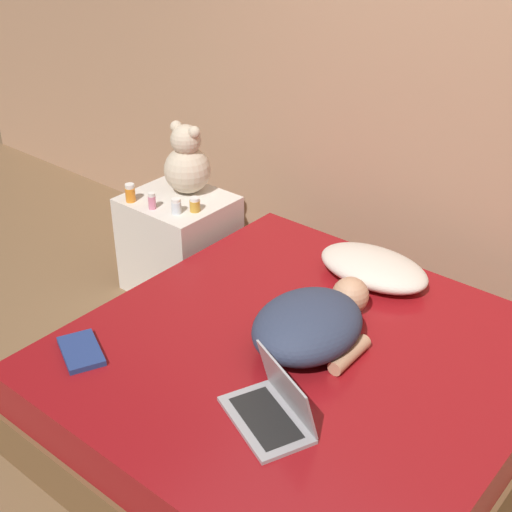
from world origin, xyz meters
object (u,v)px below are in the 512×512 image
(bottle_clear, at_px, (176,206))
(pillow, at_px, (373,267))
(laptop, at_px, (273,408))
(bottle_pink, at_px, (152,201))
(bottle_orange, at_px, (130,193))
(teddy_bear, at_px, (187,163))
(bottle_amber, at_px, (195,205))
(person_lying, at_px, (313,323))
(book, at_px, (81,351))

(bottle_clear, bearing_deg, pillow, 14.25)
(laptop, xyz_separation_m, bottle_pink, (-1.38, 0.73, 0.11))
(laptop, xyz_separation_m, bottle_orange, (-1.54, 0.71, 0.12))
(teddy_bear, xyz_separation_m, bottle_amber, (0.20, -0.15, -0.13))
(teddy_bear, bearing_deg, pillow, 1.51)
(pillow, bearing_deg, bottle_clear, -165.75)
(laptop, relative_size, bottle_clear, 5.03)
(laptop, xyz_separation_m, bottle_amber, (-1.19, 0.85, 0.11))
(pillow, bearing_deg, bottle_amber, -169.34)
(laptop, bearing_deg, bottle_orange, 178.40)
(laptop, relative_size, bottle_orange, 4.15)
(person_lying, distance_m, bottle_pink, 1.26)
(bottle_amber, bearing_deg, laptop, -35.41)
(bottle_clear, bearing_deg, bottle_amber, 53.88)
(laptop, xyz_separation_m, book, (-0.82, -0.20, -0.04))
(person_lying, bearing_deg, book, -137.96)
(bottle_amber, bearing_deg, teddy_bear, 142.51)
(bottle_clear, height_order, bottle_orange, bottle_orange)
(person_lying, xyz_separation_m, bottle_pink, (-1.23, 0.28, 0.06))
(bottle_clear, bearing_deg, teddy_bear, 121.51)
(book, bearing_deg, pillow, 64.08)
(bottle_orange, bearing_deg, teddy_bear, 62.53)
(pillow, height_order, bottle_amber, bottle_amber)
(book, bearing_deg, bottle_amber, 109.49)
(teddy_bear, relative_size, book, 1.40)
(person_lying, distance_m, bottle_orange, 1.41)
(bottle_amber, bearing_deg, book, -70.51)
(teddy_bear, distance_m, bottle_amber, 0.28)
(bottle_orange, bearing_deg, bottle_amber, 21.06)
(bottle_clear, bearing_deg, bottle_pink, -162.79)
(bottle_clear, distance_m, bottle_pink, 0.14)
(person_lying, xyz_separation_m, bottle_orange, (-1.38, 0.27, 0.07))
(pillow, distance_m, bottle_pink, 1.20)
(bottle_amber, relative_size, bottle_orange, 0.77)
(bottle_clear, bearing_deg, bottle_orange, -169.18)
(bottle_pink, distance_m, book, 1.09)
(teddy_bear, bearing_deg, laptop, -35.71)
(bottle_pink, xyz_separation_m, book, (0.56, -0.92, -0.15))
(bottle_orange, bearing_deg, bottle_clear, 10.82)
(bottle_orange, relative_size, book, 0.36)
(teddy_bear, distance_m, book, 1.35)
(bottle_amber, bearing_deg, bottle_orange, -158.94)
(teddy_bear, xyz_separation_m, bottle_pink, (0.00, -0.27, -0.12))
(laptop, bearing_deg, pillow, 125.70)
(person_lying, relative_size, bottle_clear, 8.13)
(pillow, relative_size, bottle_orange, 5.43)
(teddy_bear, height_order, book, teddy_bear)
(person_lying, xyz_separation_m, teddy_bear, (-1.24, 0.55, 0.19))
(bottle_clear, bearing_deg, book, -66.20)
(bottle_orange, xyz_separation_m, book, (0.71, -0.91, -0.15))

